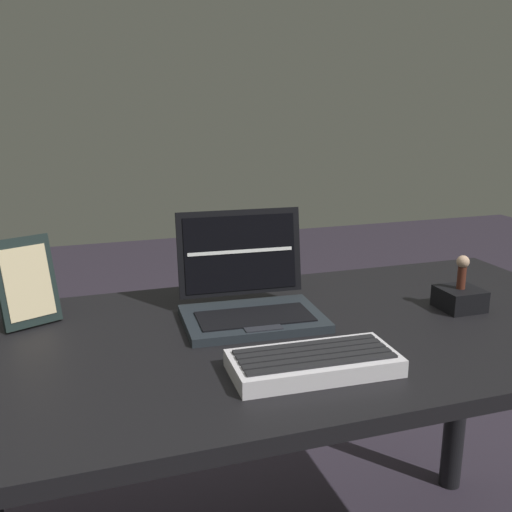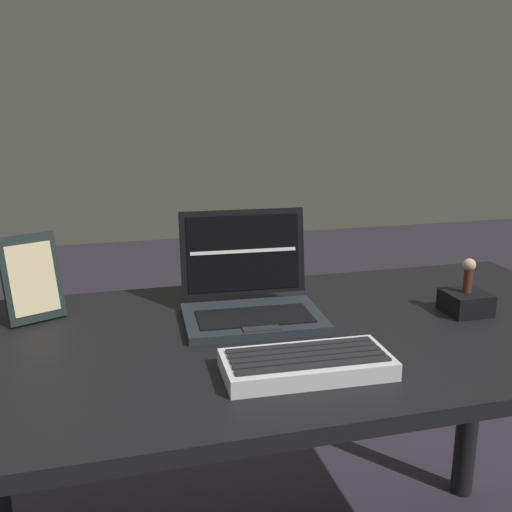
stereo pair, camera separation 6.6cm
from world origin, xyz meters
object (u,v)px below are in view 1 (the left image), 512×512
Objects in this scene: photo_frame at (27,282)px; figurine_stand at (461,299)px; external_keyboard at (314,363)px; laptop_front at (249,298)px; figurine at (463,269)px.

photo_frame is 0.94m from figurine_stand.
external_keyboard is 0.48m from figurine_stand.
laptop_front is at bearing -12.79° from photo_frame.
figurine is at bearing 22.76° from external_keyboard.
figurine is at bearing -90.00° from figurine_stand.
external_keyboard is at bearing -157.24° from figurine_stand.
external_keyboard is 0.62m from photo_frame.
photo_frame is at bearing 167.37° from figurine.
laptop_front is at bearing 167.52° from figurine.
external_keyboard is 1.59× the size of photo_frame.
external_keyboard is at bearing -39.30° from photo_frame.
photo_frame is at bearing 140.70° from external_keyboard.
figurine_stand is at bearing -12.48° from laptop_front.
figurine_stand is at bearing 22.76° from external_keyboard.
figurine_stand is 0.07m from figurine.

